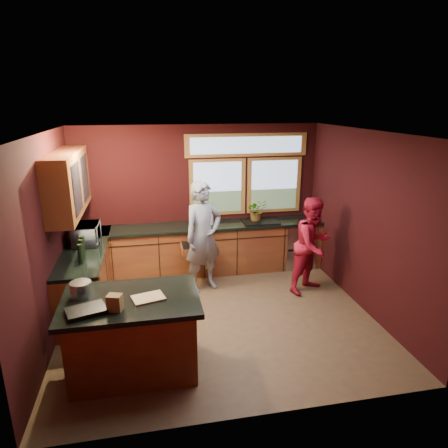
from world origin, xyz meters
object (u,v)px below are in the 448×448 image
object	(u,v)px
person_grey	(203,237)
island	(133,334)
stock_pot	(81,289)
cutting_board	(148,298)
person_red	(313,245)

from	to	relation	value
person_grey	island	bearing A→B (deg)	-143.06
stock_pot	island	bearing A→B (deg)	-15.26
person_grey	cutting_board	bearing A→B (deg)	-137.98
person_grey	person_red	size ratio (longest dim) A/B	1.16
island	person_red	distance (m)	3.32
cutting_board	stock_pot	distance (m)	0.78
person_grey	cutting_board	size ratio (longest dim) A/B	5.34
person_red	stock_pot	distance (m)	3.74
person_red	cutting_board	bearing A→B (deg)	-178.41
island	stock_pot	size ratio (longest dim) A/B	6.46
person_red	stock_pot	size ratio (longest dim) A/B	6.74
person_red	cutting_board	size ratio (longest dim) A/B	4.62
person_red	cutting_board	distance (m)	3.16
person_grey	cutting_board	world-z (taller)	person_grey
island	cutting_board	distance (m)	0.52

